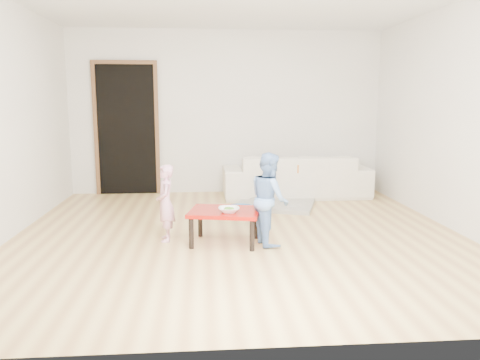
{
  "coord_description": "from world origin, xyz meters",
  "views": [
    {
      "loc": [
        -0.39,
        -5.11,
        1.49
      ],
      "look_at": [
        0.0,
        -0.2,
        0.65
      ],
      "focal_mm": 35.0,
      "sensor_mm": 36.0,
      "label": 1
    }
  ],
  "objects": [
    {
      "name": "floor",
      "position": [
        0.0,
        0.0,
        0.0
      ],
      "size": [
        5.0,
        5.0,
        0.01
      ],
      "primitive_type": "cube",
      "color": "tan",
      "rests_on": "ground"
    },
    {
      "name": "child_pink",
      "position": [
        -0.8,
        -0.2,
        0.41
      ],
      "size": [
        0.23,
        0.32,
        0.82
      ],
      "primitive_type": "imported",
      "rotation": [
        0.0,
        0.0,
        -1.47
      ],
      "color": "#D86293",
      "rests_on": "floor"
    },
    {
      "name": "bowl",
      "position": [
        -0.13,
        -0.46,
        0.39
      ],
      "size": [
        0.21,
        0.21,
        0.05
      ],
      "primitive_type": "imported",
      "color": "white",
      "rests_on": "red_table"
    },
    {
      "name": "sofa",
      "position": [
        1.05,
        2.05,
        0.33
      ],
      "size": [
        2.26,
        0.88,
        0.66
      ],
      "primitive_type": "imported",
      "rotation": [
        0.0,
        0.0,
        3.14
      ],
      "color": "beige",
      "rests_on": "floor"
    },
    {
      "name": "left_wall",
      "position": [
        -2.5,
        0.0,
        1.3
      ],
      "size": [
        0.02,
        5.0,
        2.6
      ],
      "primitive_type": "cube",
      "color": "silver",
      "rests_on": "floor"
    },
    {
      "name": "red_table",
      "position": [
        -0.17,
        -0.36,
        0.18
      ],
      "size": [
        0.81,
        0.67,
        0.36
      ],
      "primitive_type": null,
      "rotation": [
        0.0,
        0.0,
        -0.2
      ],
      "color": "#990E08",
      "rests_on": "floor"
    },
    {
      "name": "cushion",
      "position": [
        0.85,
        1.87,
        0.49
      ],
      "size": [
        0.57,
        0.53,
        0.12
      ],
      "primitive_type": "cube",
      "rotation": [
        0.0,
        0.0,
        -0.31
      ],
      "color": "orange",
      "rests_on": "sofa"
    },
    {
      "name": "blanket",
      "position": [
        0.62,
        1.34,
        0.03
      ],
      "size": [
        1.29,
        1.18,
        0.05
      ],
      "primitive_type": null,
      "rotation": [
        0.0,
        0.0,
        -0.32
      ],
      "color": "#BCB6A5",
      "rests_on": "floor"
    },
    {
      "name": "basin",
      "position": [
        0.08,
        0.79,
        0.06
      ],
      "size": [
        0.41,
        0.41,
        0.13
      ],
      "primitive_type": "imported",
      "color": "#317BBB",
      "rests_on": "floor"
    },
    {
      "name": "child_blue",
      "position": [
        0.29,
        -0.4,
        0.48
      ],
      "size": [
        0.45,
        0.53,
        0.97
      ],
      "primitive_type": "imported",
      "rotation": [
        0.0,
        0.0,
        1.75
      ],
      "color": "#5B8AD3",
      "rests_on": "floor"
    },
    {
      "name": "doorway",
      "position": [
        -1.6,
        2.48,
        1.02
      ],
      "size": [
        1.02,
        0.08,
        2.11
      ],
      "primitive_type": null,
      "color": "brown",
      "rests_on": "back_wall"
    },
    {
      "name": "right_wall",
      "position": [
        2.5,
        0.0,
        1.3
      ],
      "size": [
        0.02,
        5.0,
        2.6
      ],
      "primitive_type": "cube",
      "color": "silver",
      "rests_on": "floor"
    },
    {
      "name": "back_wall",
      "position": [
        0.0,
        2.5,
        1.3
      ],
      "size": [
        5.0,
        0.02,
        2.6
      ],
      "primitive_type": "cube",
      "color": "silver",
      "rests_on": "floor"
    },
    {
      "name": "broccoli",
      "position": [
        -0.13,
        -0.46,
        0.39
      ],
      "size": [
        0.12,
        0.12,
        0.06
      ],
      "primitive_type": null,
      "color": "#2D5919",
      "rests_on": "red_table"
    }
  ]
}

